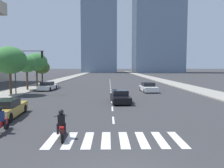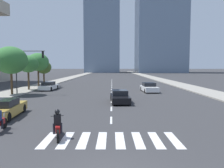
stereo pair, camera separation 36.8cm
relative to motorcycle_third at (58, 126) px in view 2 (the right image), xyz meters
The scene contains 15 objects.
sidewalk_east 30.16m from the motorcycle_third, 57.26° to the left, with size 4.00×260.00×0.15m, color gray.
sidewalk_west 27.59m from the motorcycle_third, 113.11° to the left, with size 4.00×260.00×0.15m, color gray.
crosswalk_near 2.83m from the motorcycle_third, ahead, with size 6.75×2.51×0.01m.
lane_divider_center 27.77m from the motorcycle_third, 84.33° to the left, with size 0.14×50.00×0.01m.
motorcycle_third is the anchor object (origin of this frame).
sedan_gold_0 6.71m from the motorcycle_third, 137.33° to the left, with size 2.10×4.79×1.32m.
sedan_white_1 21.98m from the motorcycle_third, 68.10° to the left, with size 2.11×4.59×1.33m.
sedan_white_2 23.97m from the motorcycle_third, 107.29° to the left, with size 2.08×4.62×1.32m.
sedan_black_3 11.48m from the motorcycle_third, 71.76° to the left, with size 1.98×4.36×1.27m.
traffic_signal_far 19.38m from the motorcycle_third, 115.71° to the left, with size 4.06×0.28×5.92m.
street_tree_second 19.79m from the motorcycle_third, 121.11° to the left, with size 4.08×4.08×6.06m.
street_tree_third 24.63m from the motorcycle_third, 114.28° to the left, with size 3.07×3.07×5.24m.
street_tree_fourth 28.77m from the motorcycle_third, 110.60° to the left, with size 3.66×3.66×5.88m.
street_tree_fifth 31.53m from the motorcycle_third, 108.63° to the left, with size 2.80×2.80×4.59m.
office_tower_left_skyline 138.81m from the motorcycle_third, 91.51° to the left, with size 21.78×20.75×91.15m.
Camera 2 is at (0.06, -6.24, 3.63)m, focal length 34.64 mm.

